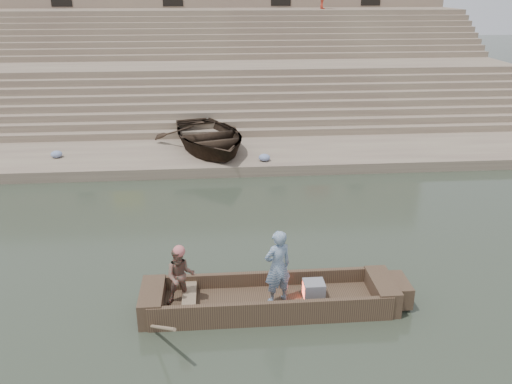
{
  "coord_description": "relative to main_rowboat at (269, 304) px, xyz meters",
  "views": [
    {
      "loc": [
        0.34,
        -12.42,
        6.76
      ],
      "look_at": [
        1.45,
        0.99,
        1.4
      ],
      "focal_mm": 37.07,
      "sensor_mm": 36.0,
      "label": 1
    }
  ],
  "objects": [
    {
      "name": "upper_landing",
      "position": [
        -1.45,
        25.01,
        2.49
      ],
      "size": [
        32.0,
        3.0,
        5.2
      ],
      "primitive_type": "cube",
      "color": "gray",
      "rests_on": "ground"
    },
    {
      "name": "main_rowboat",
      "position": [
        0.0,
        0.0,
        0.0
      ],
      "size": [
        5.0,
        1.3,
        0.22
      ],
      "primitive_type": "cube",
      "color": "brown",
      "rests_on": "ground"
    },
    {
      "name": "rowing_man",
      "position": [
        -1.91,
        0.04,
        0.78
      ],
      "size": [
        0.68,
        0.55,
        1.34
      ],
      "primitive_type": "imported",
      "rotation": [
        0.0,
        0.0,
        0.06
      ],
      "color": "#236A53",
      "rests_on": "main_rowboat"
    },
    {
      "name": "beached_rowboat",
      "position": [
        -1.31,
        10.82,
        0.84
      ],
      "size": [
        5.11,
        6.14,
        1.1
      ],
      "primitive_type": "imported",
      "rotation": [
        0.0,
        0.0,
        0.28
      ],
      "color": "#2D2116",
      "rests_on": "lower_landing"
    },
    {
      "name": "standing_man",
      "position": [
        0.17,
        -0.06,
        0.96
      ],
      "size": [
        0.73,
        0.61,
        1.71
      ],
      "primitive_type": "imported",
      "rotation": [
        0.0,
        0.0,
        3.51
      ],
      "color": "navy",
      "rests_on": "main_rowboat"
    },
    {
      "name": "television",
      "position": [
        0.98,
        0.0,
        0.31
      ],
      "size": [
        0.46,
        0.42,
        0.4
      ],
      "color": "gray",
      "rests_on": "main_rowboat"
    },
    {
      "name": "building_wall",
      "position": [
        -1.45,
        29.0,
        5.49
      ],
      "size": [
        32.0,
        5.07,
        11.2
      ],
      "color": "gray",
      "rests_on": "ground"
    },
    {
      "name": "mid_landing",
      "position": [
        -1.45,
        18.01,
        1.29
      ],
      "size": [
        32.0,
        3.0,
        2.8
      ],
      "primitive_type": "cube",
      "color": "gray",
      "rests_on": "ground"
    },
    {
      "name": "lower_landing",
      "position": [
        -1.45,
        10.51,
        0.09
      ],
      "size": [
        32.0,
        4.0,
        0.4
      ],
      "primitive_type": "cube",
      "color": "gray",
      "rests_on": "ground"
    },
    {
      "name": "ghat_steps",
      "position": [
        -1.45,
        19.7,
        1.69
      ],
      "size": [
        32.0,
        11.0,
        5.2
      ],
      "color": "gray",
      "rests_on": "ground"
    },
    {
      "name": "cloth_bundles",
      "position": [
        -3.22,
        9.74,
        0.42
      ],
      "size": [
        8.47,
        1.53,
        0.26
      ],
      "color": "#3F5999",
      "rests_on": "lower_landing"
    },
    {
      "name": "ground",
      "position": [
        -1.45,
        2.51,
        -0.11
      ],
      "size": [
        120.0,
        120.0,
        0.0
      ],
      "primitive_type": "plane",
      "color": "#2B3527",
      "rests_on": "ground"
    },
    {
      "name": "rowboat_trim",
      "position": [
        0.21,
        -0.01,
        0.2
      ],
      "size": [
        6.04,
        2.63,
        2.01
      ],
      "color": "brown",
      "rests_on": "ground"
    }
  ]
}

